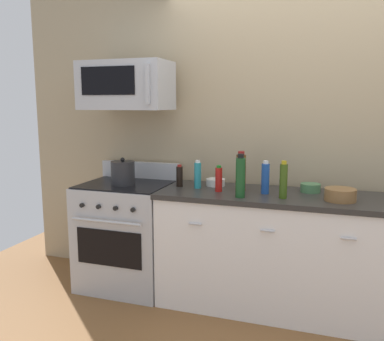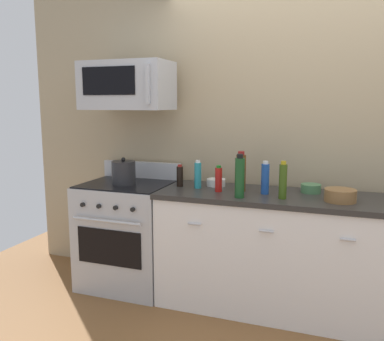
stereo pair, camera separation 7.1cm
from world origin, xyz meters
TOP-DOWN VIEW (x-y plane):
  - ground_plane at (0.00, 0.00)m, footprint 6.48×6.48m
  - back_wall at (0.00, 0.41)m, footprint 5.40×0.10m
  - counter_unit at (0.00, -0.00)m, footprint 2.31×0.66m
  - range_oven at (-1.53, 0.00)m, footprint 0.76×0.69m
  - microwave at (-1.53, 0.05)m, footprint 0.74×0.44m
  - bottle_wine_green at (-0.49, -0.20)m, footprint 0.07×0.07m
  - bottle_hot_sauce_red at (-0.69, -0.05)m, footprint 0.05×0.05m
  - bottle_soy_sauce_dark at (-1.05, 0.04)m, footprint 0.05×0.05m
  - bottle_wine_amber at (-0.53, 0.02)m, footprint 0.08×0.08m
  - bottle_olive_oil at (-0.19, -0.13)m, footprint 0.06×0.06m
  - bottle_soda_blue at (-0.34, -0.01)m, footprint 0.06×0.06m
  - bottle_dish_soap at (-0.89, 0.02)m, footprint 0.06×0.06m
  - bowl_white_ceramic at (-0.77, 0.15)m, footprint 0.16×0.16m
  - bowl_green_glaze at (-0.01, 0.15)m, footprint 0.15×0.15m
  - bowl_wooden_salad at (0.21, -0.08)m, footprint 0.22×0.22m
  - stockpot at (-1.53, -0.05)m, footprint 0.20×0.20m

SIDE VIEW (x-z plane):
  - ground_plane at x=0.00m, z-range 0.00..0.00m
  - counter_unit at x=0.00m, z-range 0.00..0.92m
  - range_oven at x=-1.53m, z-range -0.07..1.00m
  - bowl_white_ceramic at x=-0.77m, z-range 0.92..0.98m
  - bowl_green_glaze at x=-0.01m, z-range 0.92..0.99m
  - bowl_wooden_salad at x=0.21m, z-range 0.92..1.01m
  - bottle_soy_sauce_dark at x=-1.05m, z-range 0.92..1.10m
  - bottle_hot_sauce_red at x=-0.69m, z-range 0.91..1.12m
  - stockpot at x=-1.53m, z-range 0.91..1.14m
  - bottle_dish_soap at x=-0.89m, z-range 0.91..1.14m
  - bottle_soda_blue at x=-0.34m, z-range 0.91..1.17m
  - bottle_olive_oil at x=-0.19m, z-range 0.91..1.19m
  - bottle_wine_amber at x=-0.53m, z-range 0.91..1.23m
  - bottle_wine_green at x=-0.49m, z-range 0.91..1.23m
  - back_wall at x=0.00m, z-range 0.00..2.70m
  - microwave at x=-1.53m, z-range 1.55..1.95m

